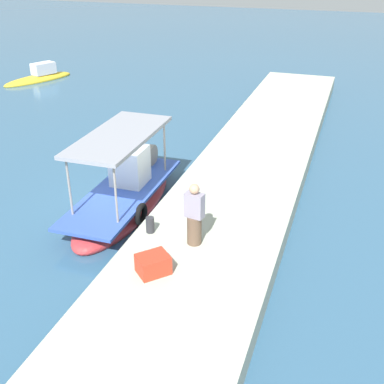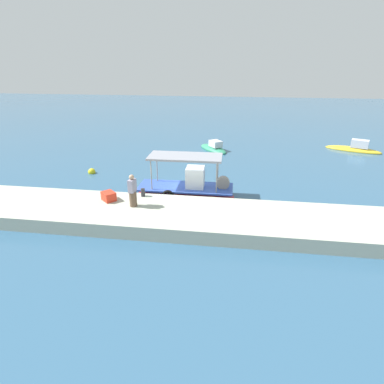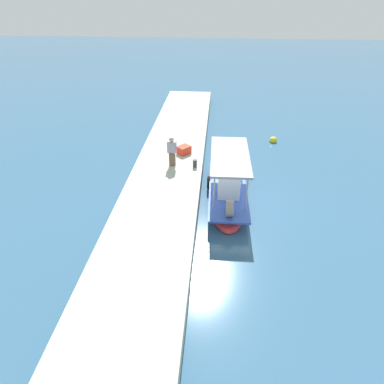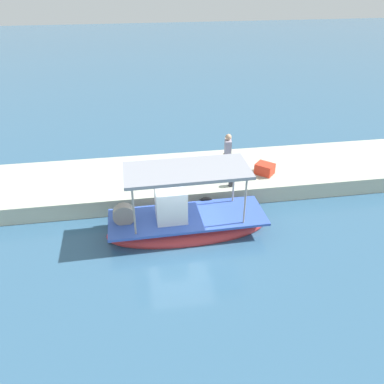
# 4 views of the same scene
# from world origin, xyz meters

# --- Properties ---
(ground_plane) EXTENTS (120.00, 120.00, 0.00)m
(ground_plane) POSITION_xyz_m (0.00, 0.00, 0.00)
(ground_plane) COLOR #345D7D
(dock_quay) EXTENTS (36.00, 4.06, 0.73)m
(dock_quay) POSITION_xyz_m (0.00, -3.68, 0.37)
(dock_quay) COLOR #B4B9A4
(dock_quay) RESTS_ON ground_plane
(main_fishing_boat) EXTENTS (6.12, 2.18, 3.03)m
(main_fishing_boat) POSITION_xyz_m (-0.24, -0.16, 0.47)
(main_fishing_boat) COLOR #CD3538
(main_fishing_boat) RESTS_ON ground_plane
(fisherman_near_bollard) EXTENTS (0.45, 0.54, 1.78)m
(fisherman_near_bollard) POSITION_xyz_m (-2.63, -3.43, 1.54)
(fisherman_near_bollard) COLOR brown
(fisherman_near_bollard) RESTS_ON dock_quay
(mooring_bollard) EXTENTS (0.24, 0.24, 0.47)m
(mooring_bollard) POSITION_xyz_m (-2.50, -2.08, 0.97)
(mooring_bollard) COLOR #2D2D33
(mooring_bollard) RESTS_ON dock_quay
(cargo_crate) EXTENTS (0.97, 0.96, 0.49)m
(cargo_crate) POSITION_xyz_m (-4.23, -2.90, 0.98)
(cargo_crate) COLOR red
(cargo_crate) RESTS_ON dock_quay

